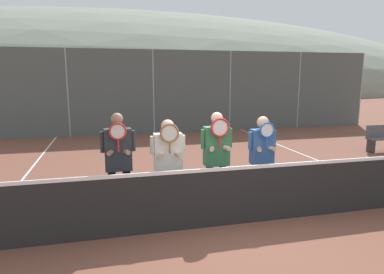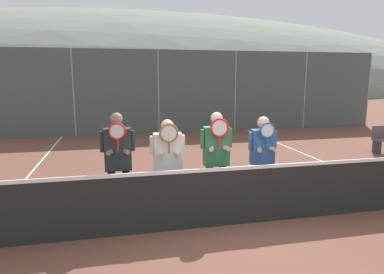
{
  "view_description": "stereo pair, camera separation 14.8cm",
  "coord_description": "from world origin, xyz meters",
  "px_view_note": "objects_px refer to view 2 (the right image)",
  "views": [
    {
      "loc": [
        -1.93,
        -4.97,
        2.42
      ],
      "look_at": [
        -0.47,
        0.87,
        1.33
      ],
      "focal_mm": 32.0,
      "sensor_mm": 36.0,
      "label": 1
    },
    {
      "loc": [
        -1.79,
        -5.01,
        2.42
      ],
      "look_at": [
        -0.47,
        0.87,
        1.33
      ],
      "focal_mm": 32.0,
      "sensor_mm": 36.0,
      "label": 2
    }
  ],
  "objects_px": {
    "player_center_left": "(168,158)",
    "car_far_left": "(36,109)",
    "player_leftmost": "(118,159)",
    "player_rightmost": "(262,154)",
    "player_center_right": "(216,154)",
    "car_left_of_center": "(139,105)",
    "car_center": "(237,105)"
  },
  "relations": [
    {
      "from": "player_rightmost",
      "to": "car_left_of_center",
      "type": "distance_m",
      "value": 12.01
    },
    {
      "from": "player_center_right",
      "to": "player_rightmost",
      "type": "height_order",
      "value": "player_center_right"
    },
    {
      "from": "player_center_right",
      "to": "car_far_left",
      "type": "distance_m",
      "value": 12.77
    },
    {
      "from": "player_center_left",
      "to": "player_center_right",
      "type": "xyz_separation_m",
      "value": [
        0.85,
        -0.09,
        0.05
      ]
    },
    {
      "from": "player_leftmost",
      "to": "car_center",
      "type": "relative_size",
      "value": 0.39
    },
    {
      "from": "player_rightmost",
      "to": "car_far_left",
      "type": "xyz_separation_m",
      "value": [
        -6.23,
        11.54,
        -0.15
      ]
    },
    {
      "from": "player_center_left",
      "to": "car_left_of_center",
      "type": "distance_m",
      "value": 11.91
    },
    {
      "from": "player_center_right",
      "to": "player_rightmost",
      "type": "xyz_separation_m",
      "value": [
        0.89,
        0.06,
        -0.06
      ]
    },
    {
      "from": "player_rightmost",
      "to": "car_far_left",
      "type": "bearing_deg",
      "value": 118.37
    },
    {
      "from": "player_center_left",
      "to": "car_far_left",
      "type": "distance_m",
      "value": 12.36
    },
    {
      "from": "car_far_left",
      "to": "car_left_of_center",
      "type": "xyz_separation_m",
      "value": [
        4.84,
        0.38,
        0.09
      ]
    },
    {
      "from": "player_leftmost",
      "to": "car_left_of_center",
      "type": "xyz_separation_m",
      "value": [
        1.18,
        11.95,
        -0.12
      ]
    },
    {
      "from": "player_leftmost",
      "to": "player_center_left",
      "type": "xyz_separation_m",
      "value": [
        0.83,
        0.05,
        -0.05
      ]
    },
    {
      "from": "car_far_left",
      "to": "player_leftmost",
      "type": "bearing_deg",
      "value": -72.46
    },
    {
      "from": "car_left_of_center",
      "to": "player_rightmost",
      "type": "bearing_deg",
      "value": -83.32
    },
    {
      "from": "player_center_right",
      "to": "car_left_of_center",
      "type": "relative_size",
      "value": 0.41
    },
    {
      "from": "car_far_left",
      "to": "player_center_left",
      "type": "bearing_deg",
      "value": -68.69
    },
    {
      "from": "player_center_left",
      "to": "car_far_left",
      "type": "bearing_deg",
      "value": 111.31
    },
    {
      "from": "player_leftmost",
      "to": "car_far_left",
      "type": "bearing_deg",
      "value": 107.54
    },
    {
      "from": "player_center_left",
      "to": "player_leftmost",
      "type": "bearing_deg",
      "value": -176.41
    },
    {
      "from": "car_left_of_center",
      "to": "car_center",
      "type": "distance_m",
      "value": 5.17
    },
    {
      "from": "player_center_right",
      "to": "car_left_of_center",
      "type": "xyz_separation_m",
      "value": [
        -0.5,
        11.99,
        -0.12
      ]
    },
    {
      "from": "player_center_left",
      "to": "car_far_left",
      "type": "relative_size",
      "value": 0.42
    },
    {
      "from": "car_far_left",
      "to": "car_left_of_center",
      "type": "bearing_deg",
      "value": 4.53
    },
    {
      "from": "car_center",
      "to": "player_leftmost",
      "type": "bearing_deg",
      "value": -118.62
    },
    {
      "from": "player_leftmost",
      "to": "player_rightmost",
      "type": "distance_m",
      "value": 2.58
    },
    {
      "from": "player_leftmost",
      "to": "player_center_left",
      "type": "height_order",
      "value": "player_leftmost"
    },
    {
      "from": "player_leftmost",
      "to": "player_center_right",
      "type": "height_order",
      "value": "player_leftmost"
    },
    {
      "from": "car_left_of_center",
      "to": "car_center",
      "type": "relative_size",
      "value": 0.94
    },
    {
      "from": "player_center_right",
      "to": "player_rightmost",
      "type": "distance_m",
      "value": 0.9
    },
    {
      "from": "player_center_left",
      "to": "player_center_right",
      "type": "bearing_deg",
      "value": -5.81
    },
    {
      "from": "player_center_right",
      "to": "player_center_left",
      "type": "bearing_deg",
      "value": 174.19
    }
  ]
}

